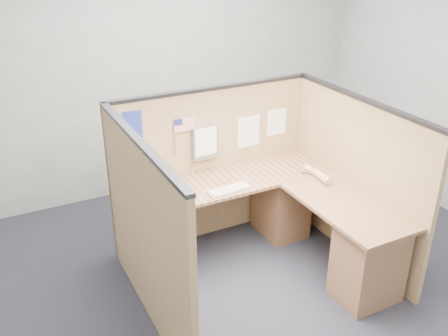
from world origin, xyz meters
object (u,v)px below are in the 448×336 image
l_desk (266,226)px  keyboard (229,190)px  laptop (148,182)px  mouse (307,170)px

l_desk → keyboard: 0.49m
l_desk → laptop: size_ratio=6.27×
laptop → mouse: size_ratio=2.88×
keyboard → laptop: bearing=144.1°
l_desk → mouse: (0.56, 0.19, 0.36)m
keyboard → mouse: 0.84m
laptop → mouse: (1.45, -0.39, -0.03)m
l_desk → mouse: size_ratio=18.08×
keyboard → mouse: (0.84, 0.00, 0.01)m
l_desk → keyboard: (-0.28, 0.19, 0.35)m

